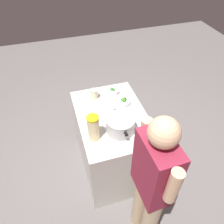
{
  "coord_description": "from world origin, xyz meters",
  "views": [
    {
      "loc": [
        1.59,
        -0.48,
        2.51
      ],
      "look_at": [
        0.0,
        0.0,
        0.95
      ],
      "focal_mm": 35.31,
      "sensor_mm": 36.0,
      "label": 1
    }
  ],
  "objects_px": {
    "cooking_pot": "(120,124)",
    "broccoli_bowl_center": "(113,91)",
    "mason_jar": "(94,94)",
    "broccoli_bowl_front": "(124,102)",
    "person_cook": "(151,187)",
    "lemonade_pitcher": "(93,128)"
  },
  "relations": [
    {
      "from": "cooking_pot",
      "to": "broccoli_bowl_front",
      "type": "height_order",
      "value": "cooking_pot"
    },
    {
      "from": "cooking_pot",
      "to": "broccoli_bowl_front",
      "type": "distance_m",
      "value": 0.41
    },
    {
      "from": "person_cook",
      "to": "broccoli_bowl_front",
      "type": "bearing_deg",
      "value": 172.75
    },
    {
      "from": "cooking_pot",
      "to": "person_cook",
      "type": "xyz_separation_m",
      "value": [
        0.64,
        0.04,
        -0.08
      ]
    },
    {
      "from": "cooking_pot",
      "to": "lemonade_pitcher",
      "type": "height_order",
      "value": "lemonade_pitcher"
    },
    {
      "from": "cooking_pot",
      "to": "mason_jar",
      "type": "bearing_deg",
      "value": -167.88
    },
    {
      "from": "cooking_pot",
      "to": "person_cook",
      "type": "relative_size",
      "value": 0.21
    },
    {
      "from": "broccoli_bowl_front",
      "to": "broccoli_bowl_center",
      "type": "distance_m",
      "value": 0.23
    },
    {
      "from": "mason_jar",
      "to": "broccoli_bowl_front",
      "type": "height_order",
      "value": "mason_jar"
    },
    {
      "from": "cooking_pot",
      "to": "broccoli_bowl_center",
      "type": "height_order",
      "value": "cooking_pot"
    },
    {
      "from": "lemonade_pitcher",
      "to": "person_cook",
      "type": "xyz_separation_m",
      "value": [
        0.62,
        0.3,
        -0.12
      ]
    },
    {
      "from": "mason_jar",
      "to": "person_cook",
      "type": "bearing_deg",
      "value": 7.59
    },
    {
      "from": "broccoli_bowl_front",
      "to": "mason_jar",
      "type": "bearing_deg",
      "value": -124.91
    },
    {
      "from": "cooking_pot",
      "to": "broccoli_bowl_center",
      "type": "distance_m",
      "value": 0.6
    },
    {
      "from": "broccoli_bowl_center",
      "to": "cooking_pot",
      "type": "bearing_deg",
      "value": -10.62
    },
    {
      "from": "mason_jar",
      "to": "broccoli_bowl_center",
      "type": "xyz_separation_m",
      "value": [
        -0.02,
        0.23,
        -0.03
      ]
    },
    {
      "from": "cooking_pot",
      "to": "broccoli_bowl_center",
      "type": "bearing_deg",
      "value": 169.38
    },
    {
      "from": "cooking_pot",
      "to": "lemonade_pitcher",
      "type": "relative_size",
      "value": 1.28
    },
    {
      "from": "mason_jar",
      "to": "person_cook",
      "type": "height_order",
      "value": "person_cook"
    },
    {
      "from": "broccoli_bowl_front",
      "to": "person_cook",
      "type": "bearing_deg",
      "value": -7.25
    },
    {
      "from": "lemonade_pitcher",
      "to": "broccoli_bowl_center",
      "type": "xyz_separation_m",
      "value": [
        -0.6,
        0.37,
        -0.11
      ]
    },
    {
      "from": "lemonade_pitcher",
      "to": "mason_jar",
      "type": "xyz_separation_m",
      "value": [
        -0.58,
        0.14,
        -0.08
      ]
    }
  ]
}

